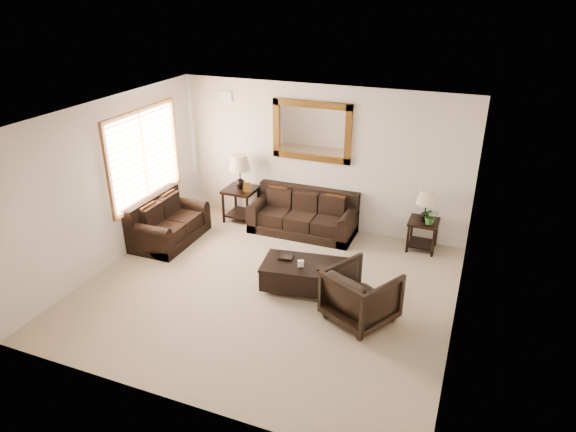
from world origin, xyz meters
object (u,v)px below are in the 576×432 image
at_px(sofa, 304,217).
at_px(armchair, 361,293).
at_px(loveseat, 167,225).
at_px(end_table_right, 425,211).
at_px(coffee_table, 306,274).
at_px(end_table_left, 240,178).

xyz_separation_m(sofa, armchair, (1.69, -2.34, 0.14)).
bearing_deg(armchair, loveseat, 12.91).
xyz_separation_m(end_table_right, coffee_table, (-1.45, -1.99, -0.45)).
bearing_deg(end_table_right, end_table_left, -179.17).
xyz_separation_m(end_table_left, coffee_table, (2.05, -1.94, -0.59)).
distance_m(sofa, loveseat, 2.52).
bearing_deg(coffee_table, end_table_right, 45.59).
bearing_deg(loveseat, end_table_left, -33.35).
relative_size(end_table_right, armchair, 1.30).
height_order(end_table_right, coffee_table, end_table_right).
height_order(sofa, coffee_table, sofa).
bearing_deg(loveseat, sofa, -60.08).
height_order(sofa, end_table_right, end_table_right).
height_order(end_table_right, armchair, end_table_right).
relative_size(loveseat, end_table_right, 1.31).
xyz_separation_m(end_table_right, armchair, (-0.49, -2.43, -0.30)).
bearing_deg(sofa, end_table_left, 178.13).
xyz_separation_m(loveseat, armchair, (3.87, -1.08, 0.13)).
height_order(end_table_left, end_table_right, end_table_left).
bearing_deg(end_table_right, sofa, -177.53).
bearing_deg(armchair, end_table_left, -9.75).
bearing_deg(sofa, coffee_table, -69.02).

